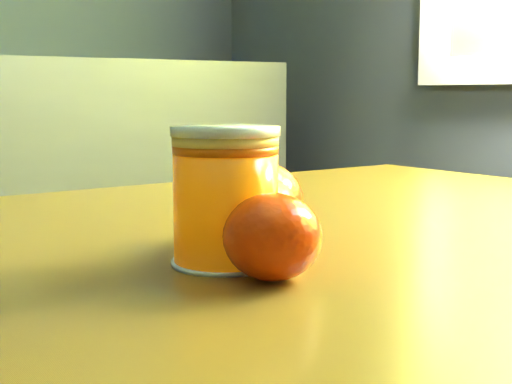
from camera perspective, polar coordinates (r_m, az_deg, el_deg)
table at (r=0.61m, az=1.67°, el=-11.56°), size 1.00×0.74×0.71m
juice_glass at (r=0.47m, az=-2.44°, el=-0.38°), size 0.07×0.07×0.09m
orange_front at (r=0.51m, az=0.03°, el=-1.66°), size 0.08×0.08×0.05m
orange_back at (r=0.53m, az=0.02°, el=-0.80°), size 0.08×0.08×0.06m
orange_extra at (r=0.43m, az=1.32°, el=-3.61°), size 0.07×0.07×0.05m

